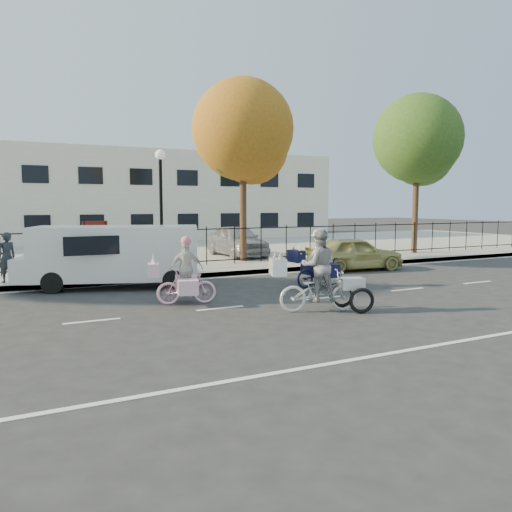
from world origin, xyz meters
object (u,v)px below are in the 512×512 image
lamppost (161,188)px  bull_bike (319,264)px  zebra_trike (319,280)px  white_van (114,254)px  lot_car_d (237,240)px  pedestrian (7,257)px  unicorn_bike (185,279)px  gold_sedan (354,253)px  lot_car_c (100,246)px

lamppost → bull_bike: size_ratio=2.24×
bull_bike → zebra_trike: bearing=141.9°
zebra_trike → bull_bike: 3.55m
bull_bike → white_van: (-5.66, 2.62, 0.32)m
lot_car_d → pedestrian: bearing=-157.1°
unicorn_bike → gold_sedan: bearing=-53.3°
zebra_trike → gold_sedan: bearing=-24.5°
white_van → lot_car_c: size_ratio=1.57×
unicorn_bike → lot_car_c: 9.73m
unicorn_bike → gold_sedan: size_ratio=0.46×
bull_bike → lot_car_c: size_ratio=0.53×
unicorn_bike → lot_car_d: bearing=-17.9°
lamppost → unicorn_bike: bearing=-100.4°
zebra_trike → pedestrian: 9.69m
lamppost → white_van: bearing=-130.8°
zebra_trike → bull_bike: size_ratio=1.17×
zebra_trike → bull_bike: zebra_trike is taller
bull_bike → gold_sedan: (3.34, 2.63, -0.06)m
lot_car_c → lot_car_d: lot_car_d is taller
lot_car_c → lamppost: bearing=-52.1°
bull_bike → lot_car_c: (-5.02, 8.99, 0.03)m
bull_bike → gold_sedan: 4.25m
white_van → lot_car_d: 8.51m
zebra_trike → white_van: bearing=52.7°
gold_sedan → lot_car_d: bearing=31.2°
white_van → unicorn_bike: bearing=-52.5°
bull_bike → lot_car_d: bearing=-10.4°
lamppost → bull_bike: 6.68m
white_van → pedestrian: 3.28m
gold_sedan → unicorn_bike: bearing=119.9°
zebra_trike → pedestrian: bearing=61.9°
bull_bike → lot_car_c: bearing=25.0°
gold_sedan → pedestrian: 11.99m
bull_bike → gold_sedan: size_ratio=0.51×
gold_sedan → pedestrian: pedestrian is taller
zebra_trike → pedestrian: size_ratio=1.47×
white_van → lot_car_d: white_van is taller
white_van → gold_sedan: 9.01m
white_van → pedestrian: size_ratio=3.69×
pedestrian → lot_car_c: pedestrian is taller
white_van → gold_sedan: (9.00, 0.01, -0.38)m
bull_bike → lot_car_d: (0.87, 8.07, 0.16)m
lamppost → lot_car_c: lamppost is taller
lamppost → zebra_trike: 8.60m
lamppost → lot_car_c: bearing=112.6°
lamppost → white_van: lamppost is taller
white_van → gold_sedan: bearing=18.8°
white_van → lot_car_c: (0.64, 6.37, -0.29)m
white_van → pedestrian: bearing=170.5°
zebra_trike → pedestrian: zebra_trike is taller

